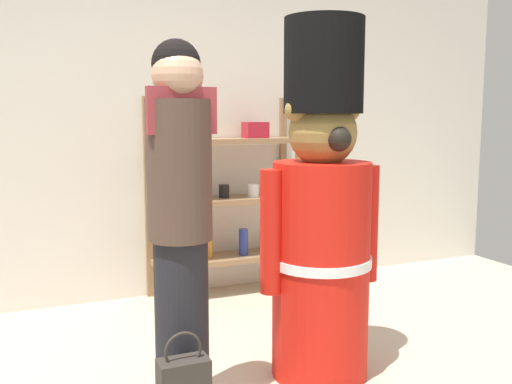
{
  "coord_description": "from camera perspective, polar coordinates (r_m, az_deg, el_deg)",
  "views": [
    {
      "loc": [
        -0.94,
        -2.05,
        1.36
      ],
      "look_at": [
        0.12,
        0.42,
        1.0
      ],
      "focal_mm": 40.09,
      "sensor_mm": 36.0,
      "label": 1
    }
  ],
  "objects": [
    {
      "name": "person_shopper",
      "position": [
        2.55,
        -7.59,
        -2.44
      ],
      "size": [
        0.3,
        0.29,
        1.69
      ],
      "color": "black",
      "rests_on": "ground_plane"
    },
    {
      "name": "merchandise_shelf",
      "position": [
        4.33,
        -3.11,
        -0.39
      ],
      "size": [
        1.16,
        0.35,
        1.5
      ],
      "color": "#93704C",
      "rests_on": "ground_plane"
    },
    {
      "name": "teddy_bear_guard",
      "position": [
        2.95,
        6.54,
        -2.8
      ],
      "size": [
        0.68,
        0.52,
        1.84
      ],
      "color": "red",
      "rests_on": "ground_plane"
    },
    {
      "name": "back_wall",
      "position": [
        4.35,
        -10.83,
        6.71
      ],
      "size": [
        6.4,
        0.12,
        2.6
      ],
      "primitive_type": "cube",
      "color": "silver",
      "rests_on": "ground_plane"
    }
  ]
}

